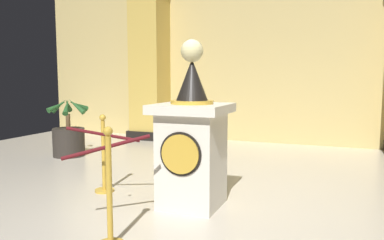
{
  "coord_description": "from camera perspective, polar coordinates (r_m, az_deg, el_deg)",
  "views": [
    {
      "loc": [
        1.51,
        -3.51,
        1.43
      ],
      "look_at": [
        -0.01,
        0.32,
        0.97
      ],
      "focal_mm": 35.25,
      "sensor_mm": 36.0,
      "label": 1
    }
  ],
  "objects": [
    {
      "name": "column_left",
      "position": [
        9.05,
        -6.43,
        9.27
      ],
      "size": [
        0.89,
        0.89,
        3.83
      ],
      "color": "black",
      "rests_on": "ground_plane"
    },
    {
      "name": "ground_plane",
      "position": [
        4.08,
        -1.6,
        -14.19
      ],
      "size": [
        11.56,
        11.56,
        0.0
      ],
      "primitive_type": "plane",
      "color": "beige"
    },
    {
      "name": "potted_palm_left",
      "position": [
        7.31,
        -18.16,
        -2.55
      ],
      "size": [
        0.76,
        0.72,
        1.11
      ],
      "color": "#2D2823",
      "rests_on": "ground_plane"
    },
    {
      "name": "stanchion_far",
      "position": [
        3.33,
        -12.34,
        -12.52
      ],
      "size": [
        0.24,
        0.24,
        1.04
      ],
      "color": "gold",
      "rests_on": "ground_plane"
    },
    {
      "name": "stanchion_near",
      "position": [
        4.9,
        -13.19,
        -6.68
      ],
      "size": [
        0.24,
        0.24,
        0.99
      ],
      "color": "gold",
      "rests_on": "ground_plane"
    },
    {
      "name": "pedestal_clock",
      "position": [
        4.18,
        -0.02,
        -3.48
      ],
      "size": [
        0.79,
        0.79,
        1.85
      ],
      "color": "silver",
      "rests_on": "ground_plane"
    },
    {
      "name": "back_wall",
      "position": [
        8.58,
        11.62,
        9.97
      ],
      "size": [
        11.56,
        0.16,
        3.99
      ],
      "primitive_type": "cube",
      "color": "tan",
      "rests_on": "ground_plane"
    },
    {
      "name": "velvet_rope",
      "position": [
        4.02,
        -13.0,
        -3.02
      ],
      "size": [
        1.16,
        1.17,
        0.22
      ],
      "color": "#591419"
    }
  ]
}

